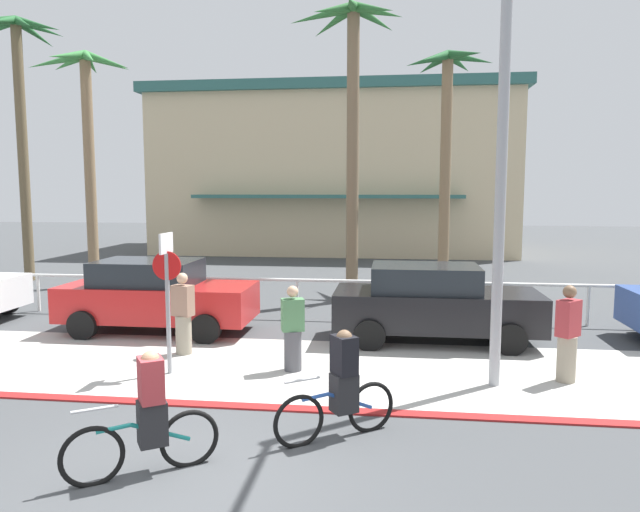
# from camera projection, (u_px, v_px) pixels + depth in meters

# --- Properties ---
(ground_plane) EXTENTS (80.00, 80.00, 0.00)m
(ground_plane) POSITION_uv_depth(u_px,v_px,m) (306.00, 307.00, 16.70)
(ground_plane) COLOR #424447
(sidewalk_strip) EXTENTS (44.00, 4.00, 0.02)m
(sidewalk_strip) POSITION_uv_depth(u_px,v_px,m) (260.00, 367.00, 10.98)
(sidewalk_strip) COLOR beige
(sidewalk_strip) RESTS_ON ground
(curb_paint) EXTENTS (44.00, 0.24, 0.03)m
(curb_paint) POSITION_uv_depth(u_px,v_px,m) (231.00, 406.00, 9.00)
(curb_paint) COLOR maroon
(curb_paint) RESTS_ON ground
(building_backdrop) EXTENTS (18.99, 10.45, 8.58)m
(building_backdrop) POSITION_uv_depth(u_px,v_px,m) (336.00, 172.00, 32.59)
(building_backdrop) COLOR beige
(building_backdrop) RESTS_ON ground
(rail_fence) EXTENTS (24.04, 0.08, 1.04)m
(rail_fence) POSITION_uv_depth(u_px,v_px,m) (297.00, 286.00, 15.12)
(rail_fence) COLOR white
(rail_fence) RESTS_ON ground
(stop_sign_bike_lane) EXTENTS (0.52, 0.56, 2.56)m
(stop_sign_bike_lane) POSITION_uv_depth(u_px,v_px,m) (167.00, 283.00, 10.40)
(stop_sign_bike_lane) COLOR gray
(stop_sign_bike_lane) RESTS_ON ground
(streetlight_curb) EXTENTS (0.24, 2.54, 7.50)m
(streetlight_curb) POSITION_uv_depth(u_px,v_px,m) (505.00, 129.00, 9.24)
(streetlight_curb) COLOR #9EA0A5
(streetlight_curb) RESTS_ON ground
(palm_tree_1) EXTENTS (3.50, 3.72, 9.39)m
(palm_tree_1) POSITION_uv_depth(u_px,v_px,m) (18.00, 81.00, 20.78)
(palm_tree_1) COLOR brown
(palm_tree_1) RESTS_ON ground
(palm_tree_2) EXTENTS (3.26, 3.04, 7.93)m
(palm_tree_2) POSITION_uv_depth(u_px,v_px,m) (86.00, 114.00, 19.66)
(palm_tree_2) COLOR #846B4C
(palm_tree_2) RESTS_ON ground
(palm_tree_3) EXTENTS (3.31, 3.20, 8.64)m
(palm_tree_3) POSITION_uv_depth(u_px,v_px,m) (352.00, 80.00, 16.89)
(palm_tree_3) COLOR #756047
(palm_tree_3) RESTS_ON ground
(palm_tree_4) EXTENTS (2.86, 3.21, 7.83)m
(palm_tree_4) POSITION_uv_depth(u_px,v_px,m) (447.00, 117.00, 19.26)
(palm_tree_4) COLOR #846B4C
(palm_tree_4) RESTS_ON ground
(car_red_1) EXTENTS (4.40, 2.02, 1.69)m
(car_red_1) POSITION_uv_depth(u_px,v_px,m) (156.00, 295.00, 13.64)
(car_red_1) COLOR red
(car_red_1) RESTS_ON ground
(car_black_2) EXTENTS (4.40, 2.02, 1.69)m
(car_black_2) POSITION_uv_depth(u_px,v_px,m) (434.00, 303.00, 12.75)
(car_black_2) COLOR black
(car_black_2) RESTS_ON ground
(cyclist_blue_0) EXTENTS (1.54, 1.08, 1.50)m
(cyclist_blue_0) POSITION_uv_depth(u_px,v_px,m) (341.00, 387.00, 7.82)
(cyclist_blue_0) COLOR black
(cyclist_blue_0) RESTS_ON ground
(cyclist_teal_1) EXTENTS (1.56, 1.04, 1.50)m
(cyclist_teal_1) POSITION_uv_depth(u_px,v_px,m) (148.00, 417.00, 6.81)
(cyclist_teal_1) COLOR black
(cyclist_teal_1) RESTS_ON ground
(pedestrian_0) EXTENTS (0.46, 0.41, 1.59)m
(pedestrian_0) POSITION_uv_depth(u_px,v_px,m) (293.00, 332.00, 10.68)
(pedestrian_0) COLOR #4C4C51
(pedestrian_0) RESTS_ON ground
(pedestrian_1) EXTENTS (0.46, 0.40, 1.67)m
(pedestrian_1) POSITION_uv_depth(u_px,v_px,m) (183.00, 317.00, 11.76)
(pedestrian_1) COLOR gray
(pedestrian_1) RESTS_ON ground
(pedestrian_2) EXTENTS (0.47, 0.47, 1.70)m
(pedestrian_2) POSITION_uv_depth(u_px,v_px,m) (567.00, 338.00, 10.05)
(pedestrian_2) COLOR gray
(pedestrian_2) RESTS_ON ground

